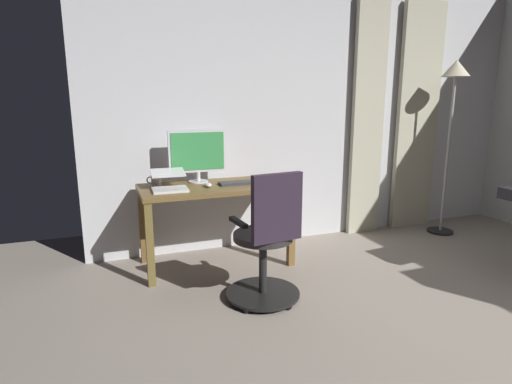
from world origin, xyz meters
TOP-DOWN VIEW (x-y plane):
  - back_room_partition at (0.00, -2.77)m, footprint 4.85×0.10m
  - curtain_left_panel at (-1.17, -2.66)m, footprint 0.53×0.06m
  - curtain_right_panel at (-0.51, -2.66)m, footprint 0.37×0.06m
  - desk at (1.29, -2.31)m, footprint 1.32×0.62m
  - office_chair at (1.14, -1.47)m, footprint 0.56×0.56m
  - computer_monitor at (1.40, -2.50)m, footprint 0.52×0.18m
  - computer_keyboard at (1.06, -2.28)m, footprint 0.40×0.13m
  - laptop at (1.70, -2.27)m, footprint 0.30×0.35m
  - computer_mouse at (1.37, -2.26)m, footprint 0.06×0.10m
  - cell_phone_by_monitor at (0.73, -2.21)m, footprint 0.10×0.16m
  - mug_coffee at (1.78, -2.49)m, footprint 0.13×0.09m
  - floor_lamp at (-1.32, -2.31)m, footprint 0.29×0.29m

SIDE VIEW (x-z plane):
  - office_chair at x=1.14m, z-range -0.04..0.95m
  - desk at x=1.29m, z-range 0.26..1.00m
  - cell_phone_by_monitor at x=0.73m, z-range 0.74..0.75m
  - computer_keyboard at x=1.06m, z-range 0.74..0.76m
  - computer_mouse at x=1.37m, z-range 0.74..0.77m
  - mug_coffee at x=1.78m, z-range 0.74..0.83m
  - laptop at x=1.70m, z-range 0.71..0.87m
  - computer_monitor at x=1.40m, z-range 0.76..1.24m
  - curtain_left_panel at x=-1.17m, z-range 0.00..2.51m
  - curtain_right_panel at x=-0.51m, z-range 0.00..2.51m
  - back_room_partition at x=0.00m, z-range 0.00..2.81m
  - floor_lamp at x=-1.32m, z-range 0.58..2.45m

